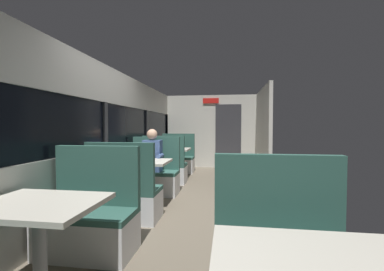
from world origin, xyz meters
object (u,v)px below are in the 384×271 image
Objects in this scene: coffee_cup_primary at (166,147)px; bench_front_aisle_facing_entry at (281,267)px; dining_table_near_window at (39,215)px; bench_mid_window_facing_end at (125,197)px; dining_table_far_window at (172,152)px; bench_far_window_facing_end at (165,169)px; seated_passenger at (153,167)px; bench_far_window_facing_entry at (177,161)px; bench_near_window_facing_entry at (90,221)px; bench_mid_window_facing_entry at (154,177)px; dining_table_mid_window at (142,167)px.

bench_front_aisle_facing_entry is at bearing -66.45° from coffee_cup_primary.
dining_table_near_window is 1.63m from bench_mid_window_facing_end.
bench_front_aisle_facing_entry reaches higher than dining_table_far_window.
dining_table_far_window is at bearing 34.50° from coffee_cup_primary.
bench_far_window_facing_end is at bearing 90.00° from dining_table_near_window.
seated_passenger is (0.00, -0.97, 0.21)m from bench_far_window_facing_end.
bench_mid_window_facing_end is 0.87× the size of seated_passenger.
bench_front_aisle_facing_entry is at bearing -64.76° from bench_far_window_facing_end.
seated_passenger reaches higher than bench_far_window_facing_entry.
dining_table_near_window is 0.82× the size of bench_near_window_facing_entry.
seated_passenger is at bearing 122.35° from bench_front_aisle_facing_entry.
bench_near_window_facing_entry is 1.89m from bench_front_aisle_facing_entry.
dining_table_far_window is at bearing 111.71° from bench_front_aisle_facing_entry.
bench_mid_window_facing_entry is 12.22× the size of coffee_cup_primary.
dining_table_far_window is at bearing 90.00° from dining_table_mid_window.
bench_front_aisle_facing_entry is (1.79, -2.90, 0.00)m from bench_mid_window_facing_entry.
bench_front_aisle_facing_entry is (1.79, -1.50, 0.00)m from bench_mid_window_facing_end.
bench_mid_window_facing_end is 3.70m from bench_far_window_facing_entry.
bench_near_window_facing_entry is (0.00, 0.70, -0.31)m from dining_table_near_window.
bench_near_window_facing_entry is 1.22× the size of dining_table_mid_window.
dining_table_far_window is at bearing 90.00° from bench_mid_window_facing_entry.
seated_passenger is at bearing 90.00° from bench_mid_window_facing_end.
dining_table_mid_window is 10.00× the size of coffee_cup_primary.
dining_table_far_window is 0.22m from coffee_cup_primary.
seated_passenger is (0.00, -0.07, 0.21)m from bench_mid_window_facing_entry.
dining_table_near_window is at bearing -176.82° from bench_front_aisle_facing_entry.
bench_near_window_facing_entry and bench_mid_window_facing_end have the same top height.
dining_table_mid_window is 2.30m from dining_table_far_window.
coffee_cup_primary is (-0.13, 0.61, 0.46)m from bench_far_window_facing_end.
bench_mid_window_facing_end is at bearing -90.00° from dining_table_mid_window.
dining_table_mid_window is 0.82× the size of bench_front_aisle_facing_entry.
bench_far_window_facing_entry is at bearing 90.00° from bench_far_window_facing_end.
bench_mid_window_facing_entry is at bearing -90.00° from dining_table_far_window.
seated_passenger is 1.61m from coffee_cup_primary.
dining_table_near_window and dining_table_mid_window have the same top height.
dining_table_near_window is at bearing -90.00° from bench_mid_window_facing_end.
bench_front_aisle_facing_entry reaches higher than dining_table_near_window.
bench_mid_window_facing_end is at bearing -90.00° from bench_mid_window_facing_entry.
bench_mid_window_facing_entry reaches higher than coffee_cup_primary.
bench_mid_window_facing_entry is 1.22× the size of dining_table_far_window.
dining_table_mid_window is 1.00× the size of dining_table_far_window.
bench_near_window_facing_entry is 1.00× the size of bench_front_aisle_facing_entry.
bench_mid_window_facing_entry is 1.63m from dining_table_far_window.
bench_mid_window_facing_end is at bearing -87.43° from coffee_cup_primary.
coffee_cup_primary is at bearing 94.95° from bench_mid_window_facing_entry.
dining_table_near_window is at bearing -90.00° from dining_table_far_window.
bench_far_window_facing_end is at bearing 90.00° from bench_near_window_facing_entry.
bench_mid_window_facing_end is at bearing -90.00° from bench_far_window_facing_entry.
dining_table_near_window is 2.30m from dining_table_mid_window.
coffee_cup_primary is at bearing -145.50° from dining_table_far_window.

